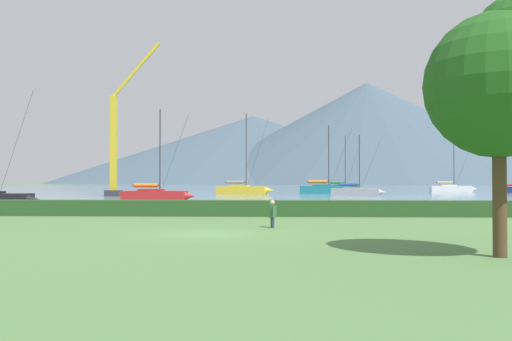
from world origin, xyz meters
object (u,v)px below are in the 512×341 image
object	(u,v)px
dock_crane	(116,148)
sailboat_slip_6	(243,189)
person_seated_viewer	(272,213)
sailboat_slip_7	(451,188)
sailboat_slip_5	(343,188)
park_tree	(503,76)
sailboat_slip_2	(325,189)
sailboat_slip_8	(156,195)
sailboat_slip_3	(356,191)

from	to	relation	value
dock_crane	sailboat_slip_6	bearing A→B (deg)	33.09
person_seated_viewer	sailboat_slip_7	bearing A→B (deg)	56.91
sailboat_slip_5	person_seated_viewer	size ratio (longest dim) A/B	8.97
person_seated_viewer	park_tree	bearing A→B (deg)	-65.08
sailboat_slip_2	sailboat_slip_6	bearing A→B (deg)	-161.84
sailboat_slip_6	park_tree	xyz separation A→B (m)	(12.08, -69.56, 4.32)
sailboat_slip_6	sailboat_slip_7	world-z (taller)	sailboat_slip_6
sailboat_slip_8	dock_crane	size ratio (longest dim) A/B	0.46
sailboat_slip_2	sailboat_slip_5	distance (m)	21.70
sailboat_slip_5	park_tree	size ratio (longest dim) A/B	1.52
sailboat_slip_6	dock_crane	size ratio (longest dim) A/B	0.60
park_tree	sailboat_slip_7	bearing A→B (deg)	73.67
sailboat_slip_3	dock_crane	bearing A→B (deg)	-160.78
sailboat_slip_5	dock_crane	distance (m)	50.94
sailboat_slip_8	dock_crane	xyz separation A→B (m)	(-9.52, 17.20, 5.93)
sailboat_slip_7	dock_crane	bearing A→B (deg)	-147.56
sailboat_slip_5	park_tree	xyz separation A→B (m)	(-6.38, -94.86, 4.39)
sailboat_slip_5	sailboat_slip_7	world-z (taller)	sailboat_slip_5
sailboat_slip_2	sailboat_slip_6	distance (m)	13.88
sailboat_slip_6	person_seated_viewer	bearing A→B (deg)	-73.42
sailboat_slip_3	sailboat_slip_6	world-z (taller)	sailboat_slip_6
sailboat_slip_2	sailboat_slip_5	xyz separation A→B (m)	(5.24, 21.06, -0.08)
sailboat_slip_2	sailboat_slip_7	xyz separation A→B (m)	(24.48, 13.67, -0.07)
sailboat_slip_2	sailboat_slip_6	xyz separation A→B (m)	(-13.21, -4.24, -0.01)
sailboat_slip_5	sailboat_slip_8	distance (m)	59.34
sailboat_slip_3	sailboat_slip_7	world-z (taller)	sailboat_slip_7
sailboat_slip_2	sailboat_slip_3	size ratio (longest dim) A/B	1.32
sailboat_slip_2	sailboat_slip_8	world-z (taller)	sailboat_slip_2
sailboat_slip_7	person_seated_viewer	distance (m)	84.62
sailboat_slip_7	dock_crane	size ratio (longest dim) A/B	0.46
sailboat_slip_6	dock_crane	bearing A→B (deg)	-135.50
park_tree	sailboat_slip_8	bearing A→B (deg)	115.08
sailboat_slip_2	dock_crane	distance (m)	34.16
sailboat_slip_3	park_tree	size ratio (longest dim) A/B	1.14
sailboat_slip_2	sailboat_slip_6	world-z (taller)	sailboat_slip_6
sailboat_slip_3	sailboat_slip_7	bearing A→B (deg)	66.75
person_seated_viewer	dock_crane	bearing A→B (deg)	103.59
sailboat_slip_6	sailboat_slip_8	xyz separation A→B (m)	(-7.30, -28.16, -0.11)
sailboat_slip_2	sailboat_slip_8	xyz separation A→B (m)	(-20.51, -32.40, -0.12)
sailboat_slip_6	park_tree	distance (m)	70.73
sailboat_slip_5	person_seated_viewer	distance (m)	86.61
sailboat_slip_3	person_seated_viewer	world-z (taller)	sailboat_slip_3
sailboat_slip_6	dock_crane	world-z (taller)	dock_crane
sailboat_slip_5	sailboat_slip_8	bearing A→B (deg)	-102.80
sailboat_slip_3	sailboat_slip_8	size ratio (longest dim) A/B	0.87
sailboat_slip_3	sailboat_slip_6	distance (m)	18.58
person_seated_viewer	dock_crane	distance (m)	54.49
sailboat_slip_7	person_seated_viewer	size ratio (longest dim) A/B	7.82
park_tree	dock_crane	size ratio (longest dim) A/B	0.35
person_seated_viewer	park_tree	xyz separation A→B (m)	(6.61, -9.22, 4.39)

